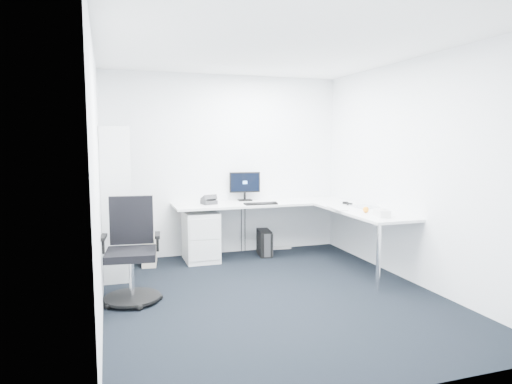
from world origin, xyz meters
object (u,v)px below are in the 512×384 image
object	(u,v)px
task_chair	(131,251)
laptop	(364,198)
bookshelf	(115,201)
monitor	(245,186)
l_desk	(275,233)

from	to	relation	value
task_chair	laptop	bearing A→B (deg)	15.91
bookshelf	monitor	world-z (taller)	bookshelf
l_desk	monitor	xyz separation A→B (m)	(-0.27, 0.58, 0.63)
l_desk	laptop	distance (m)	1.35
l_desk	task_chair	distance (m)	2.33
task_chair	laptop	size ratio (longest dim) A/B	2.99
bookshelf	laptop	xyz separation A→B (m)	(3.26, -0.64, -0.00)
l_desk	monitor	world-z (taller)	monitor
bookshelf	task_chair	xyz separation A→B (m)	(0.12, -1.16, -0.39)
l_desk	task_chair	size ratio (longest dim) A/B	2.48
l_desk	laptop	size ratio (longest dim) A/B	7.41
l_desk	bookshelf	bearing A→B (deg)	178.68
bookshelf	laptop	size ratio (longest dim) A/B	5.06
laptop	task_chair	bearing A→B (deg)	-174.85
l_desk	bookshelf	world-z (taller)	bookshelf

